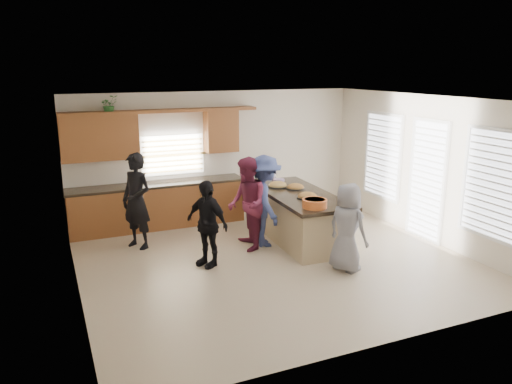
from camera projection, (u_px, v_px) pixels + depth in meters
name	position (u px, v px, depth m)	size (l,w,h in m)	color
floor	(274.00, 260.00, 8.78)	(6.50, 6.50, 0.00)	#BAAB8A
room_shell	(275.00, 154.00, 8.31)	(6.52, 6.02, 2.81)	silver
back_cabinetry	(155.00, 185.00, 10.42)	(4.08, 0.66, 2.46)	brown
right_wall_glazing	(429.00, 172.00, 9.57)	(0.06, 4.00, 2.25)	white
island	(298.00, 217.00, 9.74)	(1.28, 2.75, 0.95)	tan
platter_front	(307.00, 197.00, 9.22)	(0.40, 0.40, 0.16)	black
platter_mid	(295.00, 187.00, 9.93)	(0.38, 0.38, 0.15)	black
platter_back	(278.00, 185.00, 10.08)	(0.41, 0.41, 0.17)	black
salad_bowl	(315.00, 203.00, 8.59)	(0.43, 0.43, 0.15)	orange
clear_cup	(342.00, 203.00, 8.74)	(0.07, 0.07, 0.10)	white
plate_stack	(279.00, 180.00, 10.58)	(0.24, 0.24, 0.04)	#9A7CB4
flower_vase	(273.00, 169.00, 10.69)	(0.14, 0.14, 0.44)	silver
potted_plant	(109.00, 105.00, 9.78)	(0.33, 0.29, 0.37)	#357A31
woman_left_back	(137.00, 201.00, 9.22)	(0.66, 0.43, 1.80)	black
woman_left_mid	(247.00, 204.00, 9.15)	(0.84, 0.65, 1.73)	maroon
woman_left_front	(207.00, 223.00, 8.40)	(0.88, 0.36, 1.50)	black
woman_right_back	(265.00, 201.00, 9.35)	(1.12, 0.64, 1.73)	#38457B
woman_right_front	(347.00, 227.00, 8.20)	(0.73, 0.47, 1.49)	gray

